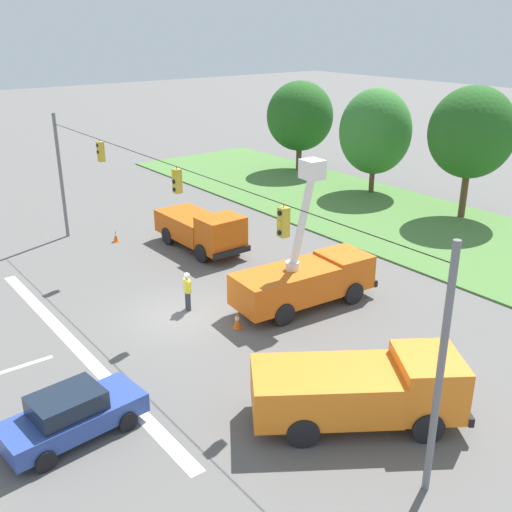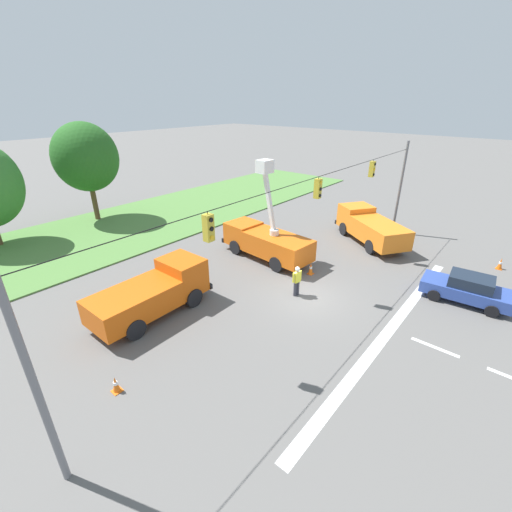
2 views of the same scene
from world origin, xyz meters
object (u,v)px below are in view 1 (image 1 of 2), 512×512
Objects in this scene: utility_truck_support_far at (361,388)px; traffic_cone_mid_right at (116,236)px; utility_truck_bucket_lift at (305,278)px; road_worker at (187,289)px; tree_centre at (472,133)px; utility_truck_support_near at (202,229)px; traffic_cone_foreground_right at (237,319)px; sedan_blue at (72,414)px; tree_far_west at (300,116)px; tree_west at (375,132)px.

utility_truck_support_far reaches higher than traffic_cone_mid_right.
utility_truck_bucket_lift is 1.01× the size of utility_truck_support_far.
road_worker is (-10.11, -0.18, -0.22)m from utility_truck_support_far.
tree_centre reaches higher than road_worker.
utility_truck_support_near is 8.94× the size of traffic_cone_mid_right.
traffic_cone_foreground_right is (3.35, -20.32, -5.12)m from tree_centre.
utility_truck_support_near reaches higher than sedan_blue.
traffic_cone_mid_right is at bearing -115.59° from tree_centre.
utility_truck_bucket_lift is at bearing -40.68° from tree_far_west.
utility_truck_bucket_lift is 1.11× the size of utility_truck_support_near.
tree_far_west reaches higher than sedan_blue.
traffic_cone_mid_right is at bearing 150.79° from sedan_blue.
utility_truck_support_near is 9.54m from traffic_cone_foreground_right.
utility_truck_support_far is at bearing -15.35° from utility_truck_support_near.
tree_west is 1.11× the size of utility_truck_bucket_lift.
traffic_cone_foreground_right is 1.14× the size of traffic_cone_mid_right.
road_worker is 2.86m from traffic_cone_foreground_right.
tree_centre is at bearing 1.19° from tree_west.
traffic_cone_mid_right is at bearing -95.27° from tree_west.
tree_far_west is at bearing 179.04° from tree_centre.
utility_truck_support_far is 20.27m from traffic_cone_mid_right.
utility_truck_support_near is (-5.34, -16.45, -4.31)m from tree_centre.
utility_truck_bucket_lift is 1.55× the size of sedan_blue.
utility_truck_bucket_lift is 3.88× the size of road_worker.
tree_centre is 22.50m from traffic_cone_mid_right.
tree_far_west reaches higher than traffic_cone_foreground_right.
tree_centre is at bearing 99.35° from traffic_cone_foreground_right.
tree_west is 1.11× the size of utility_truck_support_far.
utility_truck_support_far is 7.48m from traffic_cone_foreground_right.
road_worker is (16.94, -21.32, -3.61)m from tree_far_west.
tree_far_west reaches higher than utility_truck_bucket_lift.
traffic_cone_foreground_right is at bearing -24.01° from utility_truck_support_near.
utility_truck_support_far reaches higher than road_worker.
traffic_cone_foreground_right is (-7.42, 0.55, -0.83)m from utility_truck_support_far.
utility_truck_bucket_lift is 8.45m from utility_truck_support_far.
tree_far_west is at bearing 177.15° from tree_west.
tree_centre is 23.87m from utility_truck_support_far.
utility_truck_bucket_lift reaches higher than utility_truck_support_far.
tree_west reaches higher than traffic_cone_mid_right.
tree_west is 10.99× the size of traffic_cone_mid_right.
utility_truck_support_near is at bearing 38.71° from traffic_cone_mid_right.
traffic_cone_mid_right is at bearing -141.29° from utility_truck_support_near.
tree_centre is (16.29, -0.27, 0.89)m from tree_far_west.
road_worker reaches higher than sedan_blue.
tree_far_west is at bearing 128.46° from road_worker.
traffic_cone_mid_right is (-12.80, 0.57, -0.05)m from traffic_cone_foreground_right.
traffic_cone_mid_right is (-10.11, 1.30, -0.66)m from road_worker.
utility_truck_bucket_lift reaches higher than utility_truck_support_near.
tree_centre is at bearing 117.27° from utility_truck_support_far.
utility_truck_support_far is (16.10, -4.42, 0.02)m from utility_truck_support_near.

